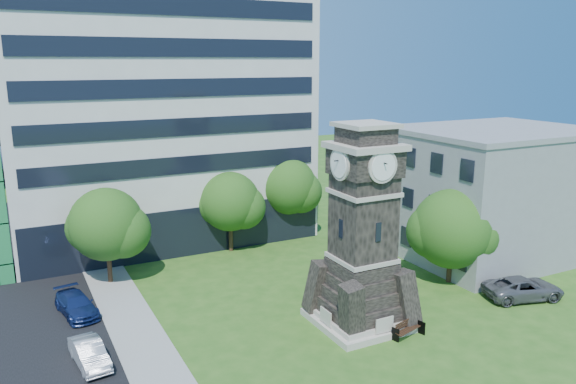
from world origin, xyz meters
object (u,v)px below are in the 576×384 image
clock_tower (362,240)px  car_street_north (76,305)px  car_east_lot (523,288)px  park_bench (408,328)px  car_street_mid (89,353)px

clock_tower → car_street_north: 18.38m
clock_tower → car_east_lot: clock_tower is taller
car_east_lot → park_bench: bearing=110.3°
car_east_lot → car_street_mid: bearing=96.8°
park_bench → clock_tower: bearing=100.9°
car_street_mid → car_east_lot: 27.60m
park_bench → car_street_mid: bearing=147.2°
park_bench → car_east_lot: bearing=-11.4°
car_street_north → car_east_lot: (27.07, -11.15, 0.09)m
car_street_mid → car_street_north: size_ratio=0.86×
car_street_mid → car_street_north: (0.16, 6.68, 0.01)m
car_street_mid → car_east_lot: bearing=-16.4°
clock_tower → car_street_mid: (-15.45, 2.41, -4.64)m
car_east_lot → clock_tower: bearing=96.2°
car_street_mid → park_bench: bearing=-24.3°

